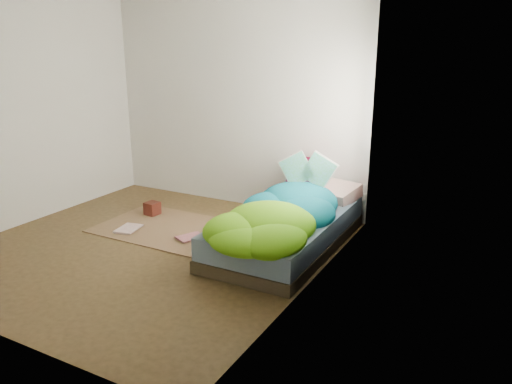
# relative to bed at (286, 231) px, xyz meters

# --- Properties ---
(ground) EXTENTS (3.50, 3.50, 0.00)m
(ground) POSITION_rel_bed_xyz_m (-1.22, -0.72, -0.17)
(ground) COLOR #3E2E17
(ground) RESTS_ON ground
(room_walls) EXTENTS (3.54, 3.54, 2.62)m
(room_walls) POSITION_rel_bed_xyz_m (-1.21, -0.71, 1.46)
(room_walls) COLOR silver
(room_walls) RESTS_ON ground
(bed) EXTENTS (1.00, 2.00, 0.34)m
(bed) POSITION_rel_bed_xyz_m (0.00, 0.00, 0.00)
(bed) COLOR #342C1C
(bed) RESTS_ON ground
(duvet) EXTENTS (0.96, 1.84, 0.34)m
(duvet) POSITION_rel_bed_xyz_m (0.00, -0.22, 0.34)
(duvet) COLOR navy
(duvet) RESTS_ON bed
(rug) EXTENTS (1.60, 1.10, 0.01)m
(rug) POSITION_rel_bed_xyz_m (-1.37, -0.17, -0.16)
(rug) COLOR brown
(rug) RESTS_ON ground
(pillow_floral) EXTENTS (0.73, 0.55, 0.15)m
(pillow_floral) POSITION_rel_bed_xyz_m (0.16, 0.78, 0.24)
(pillow_floral) COLOR beige
(pillow_floral) RESTS_ON bed
(pillow_magenta) EXTENTS (0.45, 0.19, 0.43)m
(pillow_magenta) POSITION_rel_bed_xyz_m (-0.11, 0.76, 0.39)
(pillow_magenta) COLOR #4C0517
(pillow_magenta) RESTS_ON bed
(open_book) EXTENTS (0.51, 0.23, 0.30)m
(open_book) POSITION_rel_bed_xyz_m (0.05, 0.40, 0.66)
(open_book) COLOR #2D8A2F
(open_book) RESTS_ON duvet
(wooden_box) EXTENTS (0.17, 0.17, 0.15)m
(wooden_box) POSITION_rel_bed_xyz_m (-1.84, 0.10, -0.08)
(wooden_box) COLOR #39130D
(wooden_box) RESTS_ON rug
(floor_book_a) EXTENTS (0.27, 0.34, 0.02)m
(floor_book_a) POSITION_rel_bed_xyz_m (-1.85, -0.46, -0.15)
(floor_book_a) COLOR white
(floor_book_a) RESTS_ON rug
(floor_book_b) EXTENTS (0.30, 0.34, 0.03)m
(floor_book_b) POSITION_rel_bed_xyz_m (-1.07, -0.28, -0.14)
(floor_book_b) COLOR #BA6B70
(floor_book_b) RESTS_ON rug
(floor_book_c) EXTENTS (0.36, 0.38, 0.02)m
(floor_book_c) POSITION_rel_bed_xyz_m (-0.70, -0.42, -0.14)
(floor_book_c) COLOR tan
(floor_book_c) RESTS_ON rug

